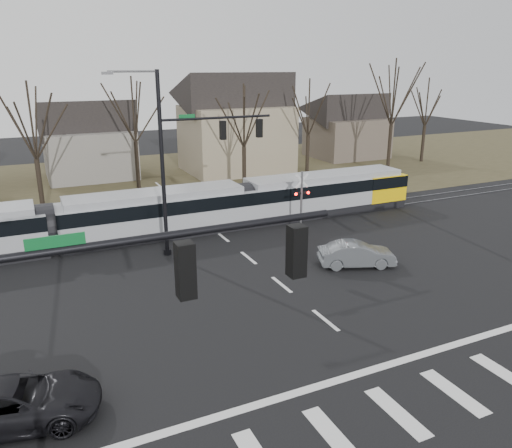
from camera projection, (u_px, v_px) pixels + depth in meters
name	position (u px, v px, depth m)	size (l,w,h in m)	color
ground	(353.00, 343.00, 19.57)	(140.00, 140.00, 0.00)	black
grass_verge	(153.00, 180.00, 47.17)	(140.00, 28.00, 0.01)	#38331E
crosswalk	(426.00, 402.00, 16.11)	(27.00, 2.60, 0.01)	silver
stop_line	(383.00, 366.00, 18.01)	(28.00, 0.35, 0.01)	silver
lane_dashes	(212.00, 228.00, 33.37)	(0.18, 30.00, 0.01)	silver
rail_pair	(213.00, 228.00, 33.19)	(90.00, 1.52, 0.06)	#59595E
tram	(154.00, 212.00, 31.34)	(38.36, 2.85, 2.91)	gray
sedan	(357.00, 254.00, 26.86)	(4.33, 2.78, 1.35)	#53565B
suv	(13.00, 403.00, 14.97)	(5.44, 3.25, 1.42)	black
signal_pole_near_left	(76.00, 355.00, 8.45)	(9.28, 0.44, 10.20)	black
signal_pole_far	(190.00, 154.00, 27.65)	(9.28, 0.44, 10.20)	black
rail_crossing_signal	(301.00, 204.00, 32.05)	(1.08, 0.36, 4.00)	#59595B
tree_row	(191.00, 134.00, 41.29)	(59.20, 7.20, 10.00)	black
house_b	(88.00, 136.00, 47.40)	(8.64, 7.56, 7.65)	slate
house_c	(236.00, 119.00, 50.09)	(10.80, 8.64, 10.10)	gray
house_d	(347.00, 123.00, 58.26)	(8.64, 7.56, 7.65)	brown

